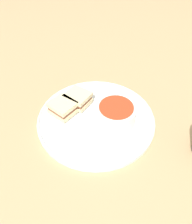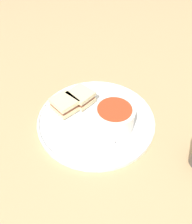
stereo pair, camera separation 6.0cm
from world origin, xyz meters
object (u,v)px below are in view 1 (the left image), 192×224
(spoon, at_px, (109,140))
(sandwich_half_near, at_px, (78,98))
(sandwich_half_far, at_px, (63,107))
(soup_bowl, at_px, (116,116))

(spoon, relative_size, sandwich_half_near, 1.46)
(sandwich_half_far, bearing_deg, spoon, -28.83)
(sandwich_half_far, bearing_deg, sandwich_half_near, 52.91)
(soup_bowl, distance_m, sandwich_half_near, 0.13)
(sandwich_half_near, bearing_deg, soup_bowl, -28.24)
(spoon, distance_m, sandwich_half_near, 0.16)
(soup_bowl, relative_size, sandwich_half_near, 1.22)
(spoon, height_order, sandwich_half_far, sandwich_half_far)
(soup_bowl, xyz_separation_m, spoon, (-0.01, -0.06, -0.03))
(soup_bowl, bearing_deg, sandwich_half_far, 171.82)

